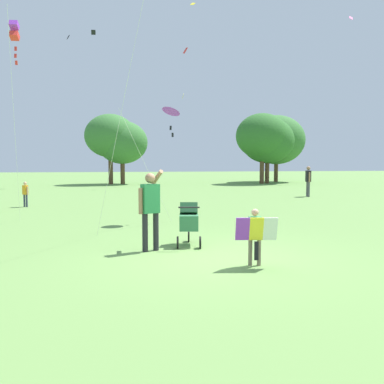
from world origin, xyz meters
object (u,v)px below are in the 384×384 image
object	(u,v)px
child_with_butterfly_kite	(255,232)
person_red_shirt	(308,179)
kite_orange_delta	(171,112)
person_adult_flyer	(150,204)
kite_green_novelty	(14,32)
person_sitting_far	(25,192)
stroller	(189,220)

from	to	relation	value
child_with_butterfly_kite	person_red_shirt	size ratio (longest dim) A/B	0.67
kite_orange_delta	person_red_shirt	xyz separation A→B (m)	(8.28, 8.21, -2.59)
kite_orange_delta	person_red_shirt	bearing A→B (deg)	44.77
child_with_butterfly_kite	person_adult_flyer	size ratio (longest dim) A/B	0.61
child_with_butterfly_kite	kite_orange_delta	distance (m)	6.84
person_adult_flyer	kite_green_novelty	distance (m)	8.45
child_with_butterfly_kite	kite_green_novelty	size ratio (longest dim) A/B	0.17
kite_orange_delta	child_with_butterfly_kite	bearing A→B (deg)	-80.28
child_with_butterfly_kite	person_sitting_far	distance (m)	13.17
child_with_butterfly_kite	kite_green_novelty	xyz separation A→B (m)	(-6.03, 6.99, 5.48)
stroller	kite_green_novelty	size ratio (longest dim) A/B	0.17
stroller	kite_orange_delta	distance (m)	4.92
stroller	kite_green_novelty	world-z (taller)	kite_green_novelty
child_with_butterfly_kite	kite_orange_delta	world-z (taller)	kite_orange_delta
child_with_butterfly_kite	kite_green_novelty	bearing A→B (deg)	130.78
stroller	person_red_shirt	distance (m)	14.67
person_adult_flyer	kite_green_novelty	bearing A→B (deg)	127.47
person_adult_flyer	person_sitting_far	world-z (taller)	person_adult_flyer
child_with_butterfly_kite	person_red_shirt	bearing A→B (deg)	63.21
child_with_butterfly_kite	stroller	size ratio (longest dim) A/B	1.00
child_with_butterfly_kite	person_sitting_far	world-z (taller)	child_with_butterfly_kite
child_with_butterfly_kite	person_adult_flyer	bearing A→B (deg)	139.64
kite_orange_delta	person_sitting_far	bearing A→B (deg)	138.42
kite_green_novelty	person_red_shirt	distance (m)	16.01
stroller	person_sitting_far	distance (m)	10.80
kite_green_novelty	person_sitting_far	distance (m)	7.01
child_with_butterfly_kite	person_adult_flyer	world-z (taller)	person_adult_flyer
kite_green_novelty	person_adult_flyer	bearing A→B (deg)	-52.53
person_adult_flyer	kite_orange_delta	world-z (taller)	kite_orange_delta
kite_orange_delta	person_sitting_far	distance (m)	8.29
kite_green_novelty	person_red_shirt	world-z (taller)	kite_green_novelty
child_with_butterfly_kite	kite_orange_delta	size ratio (longest dim) A/B	0.29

